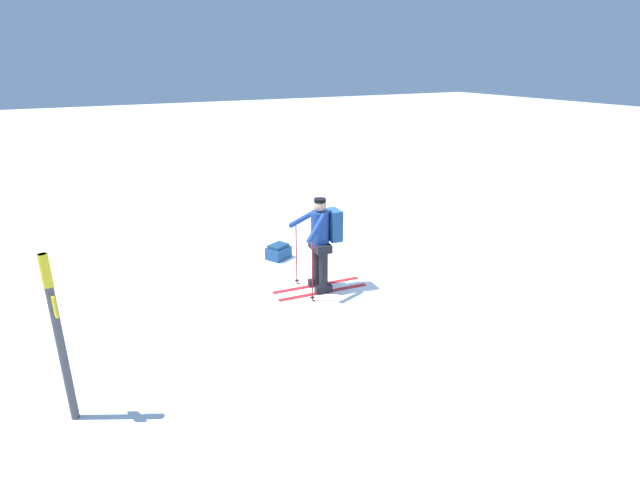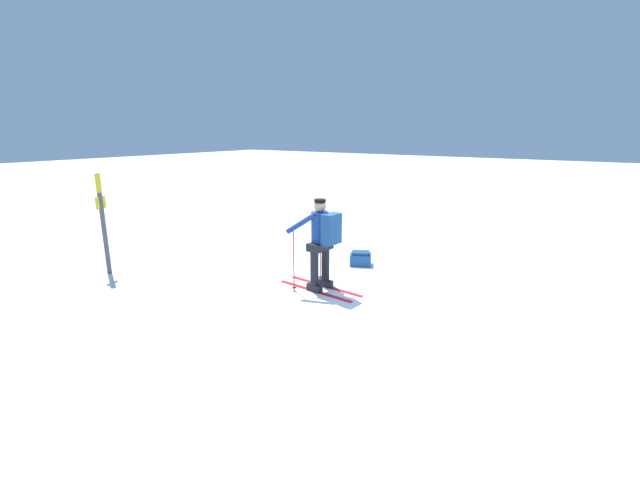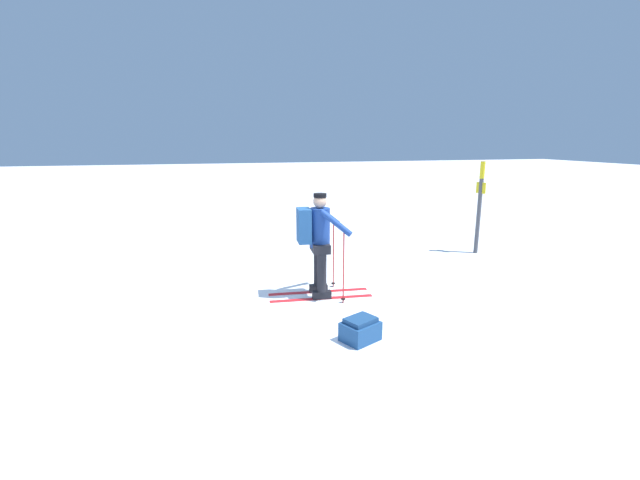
{
  "view_description": "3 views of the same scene",
  "coord_description": "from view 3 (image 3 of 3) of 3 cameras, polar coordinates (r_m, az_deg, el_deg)",
  "views": [
    {
      "loc": [
        7.63,
        -4.07,
        3.89
      ],
      "look_at": [
        0.48,
        -0.31,
        0.93
      ],
      "focal_mm": 28.0,
      "sensor_mm": 36.0,
      "label": 1
    },
    {
      "loc": [
        6.6,
        3.89,
        2.86
      ],
      "look_at": [
        0.48,
        -0.31,
        0.93
      ],
      "focal_mm": 24.0,
      "sensor_mm": 36.0,
      "label": 2
    },
    {
      "loc": [
        -5.91,
        1.38,
        2.5
      ],
      "look_at": [
        0.48,
        -0.31,
        0.93
      ],
      "focal_mm": 24.0,
      "sensor_mm": 36.0,
      "label": 3
    }
  ],
  "objects": [
    {
      "name": "trail_marker",
      "position": [
        10.01,
        20.54,
        5.0
      ],
      "size": [
        0.24,
        0.1,
        2.03
      ],
      "color": "#4C4C51",
      "rests_on": "ground_plane"
    },
    {
      "name": "dropped_backpack",
      "position": [
        5.55,
        5.4,
        -11.82
      ],
      "size": [
        0.51,
        0.55,
        0.3
      ],
      "color": "navy",
      "rests_on": "ground_plane"
    },
    {
      "name": "ground_plane",
      "position": [
        6.56,
        -1.57,
        -9.05
      ],
      "size": [
        80.0,
        80.0,
        0.0
      ],
      "primitive_type": "plane",
      "color": "white"
    },
    {
      "name": "skier",
      "position": [
        6.77,
        -0.35,
        0.27
      ],
      "size": [
        0.99,
        1.69,
        1.67
      ],
      "color": "red",
      "rests_on": "ground_plane"
    }
  ]
}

